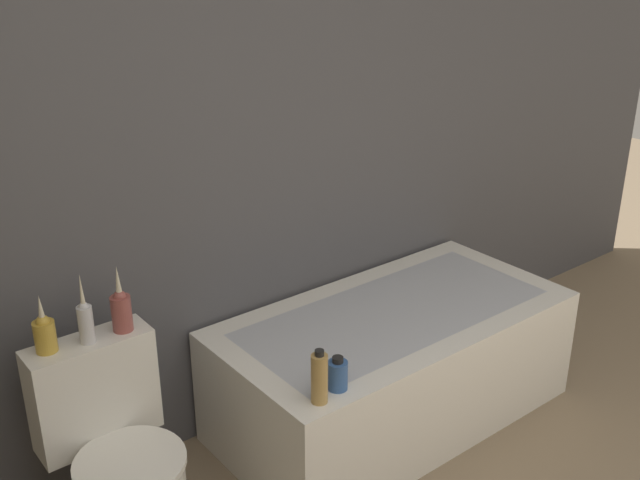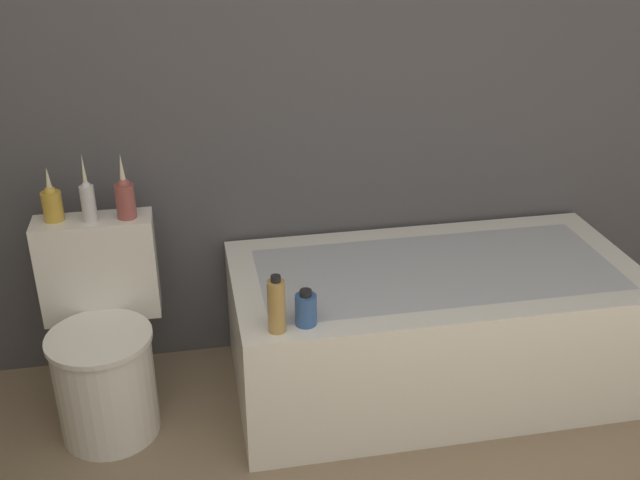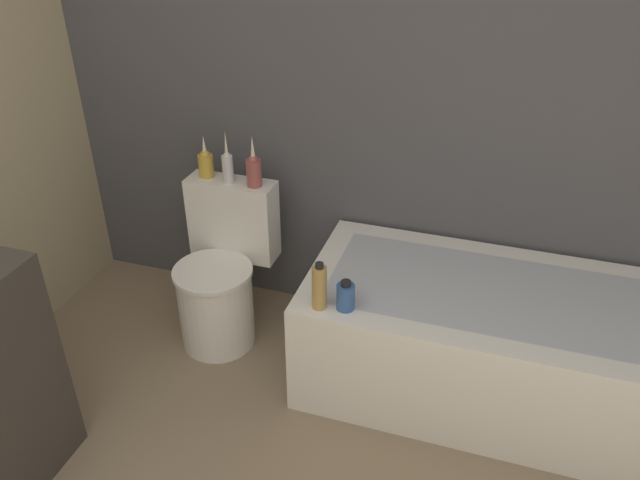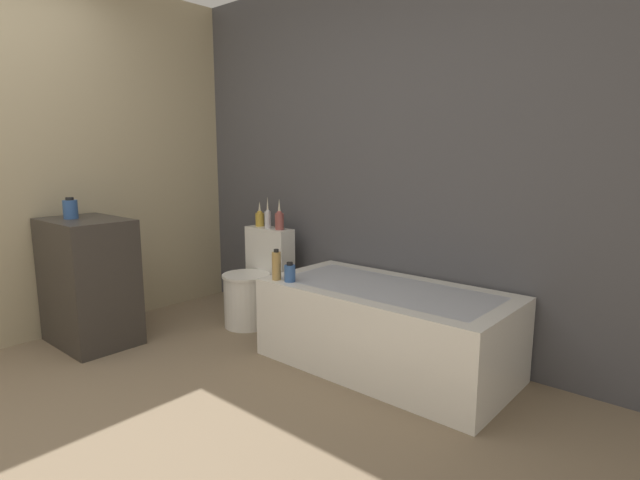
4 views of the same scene
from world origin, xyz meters
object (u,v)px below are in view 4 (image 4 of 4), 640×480
object	(u,v)px
soap_bottle_glass	(70,209)
vase_gold	(260,218)
toilet	(254,284)
vase_silver	(268,218)
shampoo_bottle_short	(290,273)
vase_bronze	(279,219)
shampoo_bottle_tall	(276,265)
bathtub	(385,327)

from	to	relation	value
soap_bottle_glass	vase_gold	size ratio (longest dim) A/B	0.73
toilet	vase_silver	bearing A→B (deg)	90.00
toilet	shampoo_bottle_short	distance (m)	0.80
vase_gold	vase_silver	distance (m)	0.13
vase_silver	vase_bronze	distance (m)	0.13
vase_silver	shampoo_bottle_short	world-z (taller)	vase_silver
vase_gold	vase_bronze	size ratio (longest dim) A/B	0.84
shampoo_bottle_tall	shampoo_bottle_short	world-z (taller)	shampoo_bottle_tall
toilet	shampoo_bottle_short	bearing A→B (deg)	-23.80
vase_silver	vase_bronze	bearing A→B (deg)	2.02
vase_silver	shampoo_bottle_tall	size ratio (longest dim) A/B	1.24
soap_bottle_glass	shampoo_bottle_tall	bearing A→B (deg)	30.95
soap_bottle_glass	vase_bronze	distance (m)	1.47
toilet	vase_silver	world-z (taller)	vase_silver
vase_silver	bathtub	bearing A→B (deg)	-8.04
shampoo_bottle_tall	bathtub	bearing A→B (deg)	25.45
vase_gold	bathtub	bearing A→B (deg)	-8.51
toilet	vase_bronze	bearing A→B (deg)	51.60
toilet	vase_gold	xyz separation A→B (m)	(-0.13, 0.19, 0.50)
bathtub	vase_silver	xyz separation A→B (m)	(-1.25, 0.18, 0.57)
soap_bottle_glass	shampoo_bottle_short	size ratio (longest dim) A/B	1.16
shampoo_bottle_tall	shampoo_bottle_short	size ratio (longest dim) A/B	1.59
vase_gold	shampoo_bottle_tall	size ratio (longest dim) A/B	1.00
vase_bronze	toilet	bearing A→B (deg)	-128.40
bathtub	vase_gold	size ratio (longest dim) A/B	7.61
shampoo_bottle_tall	vase_gold	bearing A→B (deg)	144.57
soap_bottle_glass	vase_bronze	xyz separation A→B (m)	(0.78, 1.24, -0.13)
bathtub	vase_bronze	world-z (taller)	vase_bronze
shampoo_bottle_short	vase_gold	bearing A→B (deg)	149.11
soap_bottle_glass	vase_gold	world-z (taller)	soap_bottle_glass
bathtub	vase_silver	distance (m)	1.38
bathtub	vase_gold	bearing A→B (deg)	171.49
bathtub	shampoo_bottle_tall	distance (m)	0.80
vase_silver	shampoo_bottle_short	size ratio (longest dim) A/B	1.97
toilet	vase_bronze	size ratio (longest dim) A/B	3.10
vase_silver	vase_bronze	world-z (taller)	vase_silver
vase_gold	vase_silver	size ratio (longest dim) A/B	0.81
vase_gold	shampoo_bottle_tall	world-z (taller)	vase_gold
bathtub	vase_silver	world-z (taller)	vase_silver
vase_gold	shampoo_bottle_short	bearing A→B (deg)	-30.89
bathtub	toilet	size ratio (longest dim) A/B	2.06
bathtub	soap_bottle_glass	world-z (taller)	soap_bottle_glass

